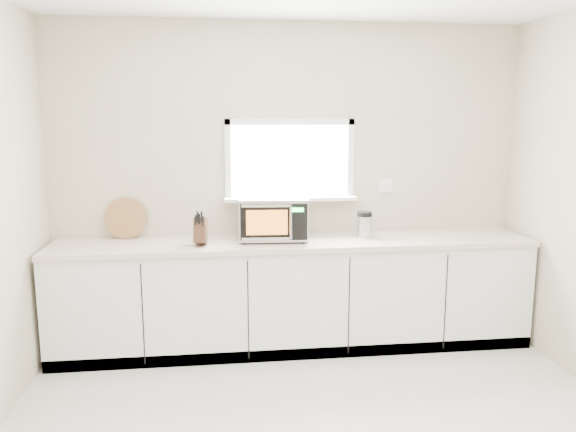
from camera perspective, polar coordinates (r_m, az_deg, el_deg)
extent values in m
cube|color=beige|center=(4.83, 0.16, 3.31)|extent=(4.00, 0.02, 2.70)
cube|color=white|center=(4.80, 0.18, 5.66)|extent=(1.00, 0.02, 0.60)
cube|color=white|center=(4.77, 0.28, 1.77)|extent=(1.12, 0.16, 0.03)
cube|color=white|center=(4.77, 0.21, 9.54)|extent=(1.10, 0.04, 0.05)
cube|color=white|center=(4.82, 0.20, 1.79)|extent=(1.10, 0.04, 0.05)
cube|color=white|center=(4.75, -6.12, 5.56)|extent=(0.05, 0.04, 0.70)
cube|color=white|center=(4.88, 6.36, 5.67)|extent=(0.05, 0.04, 0.70)
cube|color=white|center=(5.01, 9.89, 3.05)|extent=(0.12, 0.01, 0.12)
cube|color=white|center=(4.74, 0.62, -8.11)|extent=(3.92, 0.60, 0.88)
cube|color=beige|center=(4.61, 0.64, -2.71)|extent=(3.92, 0.64, 0.04)
cylinder|color=black|center=(4.48, -4.41, -2.73)|extent=(0.03, 0.03, 0.02)
cylinder|color=black|center=(4.80, -4.37, -1.86)|extent=(0.03, 0.03, 0.02)
cylinder|color=black|center=(4.50, 1.48, -2.65)|extent=(0.03, 0.03, 0.02)
cylinder|color=black|center=(4.82, 1.13, -1.79)|extent=(0.03, 0.03, 0.02)
cube|color=#B2B5BA|center=(4.61, -1.55, -0.15)|extent=(0.57, 0.45, 0.33)
cube|color=black|center=(4.40, -1.44, -0.64)|extent=(0.53, 0.04, 0.29)
cube|color=orange|center=(4.39, -2.15, -0.66)|extent=(0.32, 0.02, 0.20)
cylinder|color=silver|center=(4.38, 0.29, -0.68)|extent=(0.02, 0.02, 0.26)
cube|color=black|center=(4.41, 0.99, -0.62)|extent=(0.13, 0.01, 0.28)
cube|color=#19FF33|center=(4.38, 1.00, 0.63)|extent=(0.09, 0.01, 0.03)
cube|color=silver|center=(4.58, -1.56, 1.93)|extent=(0.57, 0.45, 0.01)
cube|color=#3F2616|center=(4.46, -8.89, -1.48)|extent=(0.11, 0.20, 0.23)
cube|color=black|center=(4.40, -9.35, -0.41)|extent=(0.02, 0.04, 0.08)
cube|color=black|center=(4.40, -9.00, -0.29)|extent=(0.02, 0.04, 0.08)
cube|color=black|center=(4.40, -8.65, -0.53)|extent=(0.02, 0.04, 0.08)
cube|color=black|center=(4.40, -9.18, -0.06)|extent=(0.02, 0.04, 0.08)
cube|color=black|center=(4.39, -8.78, -0.06)|extent=(0.02, 0.04, 0.08)
cylinder|color=olive|center=(4.84, -16.15, -0.21)|extent=(0.34, 0.08, 0.34)
cylinder|color=#B2B5BA|center=(4.74, 7.75, -1.08)|extent=(0.14, 0.14, 0.18)
cylinder|color=black|center=(4.72, 7.79, 0.23)|extent=(0.14, 0.14, 0.04)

